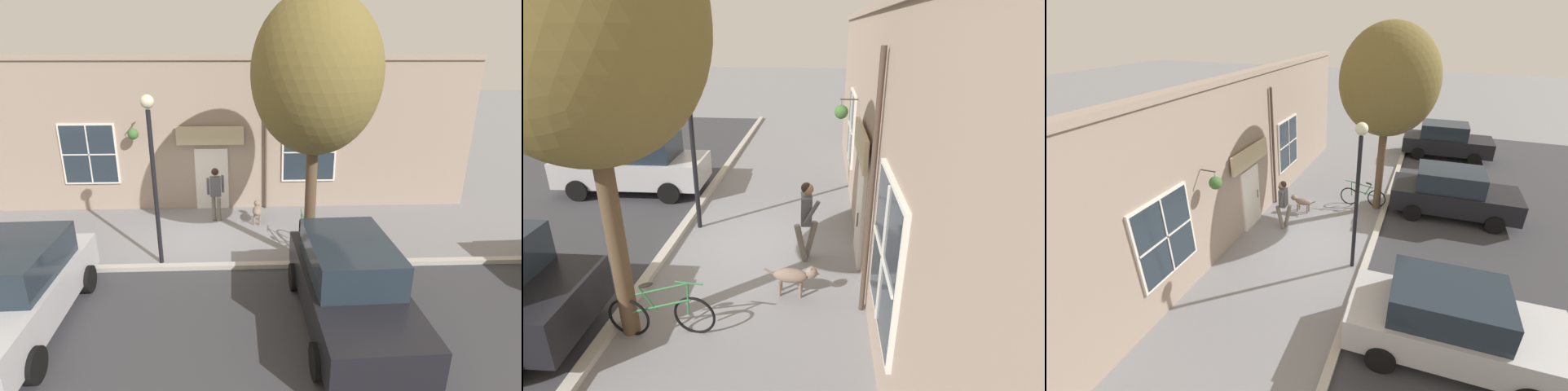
% 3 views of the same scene
% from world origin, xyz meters
% --- Properties ---
extents(ground_plane, '(90.00, 90.00, 0.00)m').
position_xyz_m(ground_plane, '(0.00, 0.00, 0.00)').
color(ground_plane, gray).
extents(curb_and_road, '(10.10, 28.00, 0.12)m').
position_xyz_m(curb_and_road, '(5.85, 0.00, 0.02)').
color(curb_and_road, '#B2ADA3').
rests_on(curb_and_road, ground_plane).
extents(storefront_facade, '(0.95, 18.00, 5.03)m').
position_xyz_m(storefront_facade, '(-2.34, -0.00, 2.51)').
color(storefront_facade, gray).
rests_on(storefront_facade, ground_plane).
extents(pedestrian_walking, '(0.54, 0.55, 1.75)m').
position_xyz_m(pedestrian_walking, '(-1.06, 0.40, 1.06)').
color(pedestrian_walking, '#6B665B').
rests_on(pedestrian_walking, ground_plane).
extents(dog_on_leash, '(1.05, 0.32, 0.64)m').
position_xyz_m(dog_on_leash, '(-0.91, 1.70, 0.41)').
color(dog_on_leash, '#7F6B5B').
rests_on(dog_on_leash, ground_plane).
extents(street_tree_by_curb, '(3.26, 2.93, 6.44)m').
position_xyz_m(street_tree_by_curb, '(1.68, 2.93, 4.57)').
color(street_tree_by_curb, brown).
rests_on(street_tree_by_curb, ground_plane).
extents(leaning_bicycle, '(1.74, 0.24, 1.01)m').
position_xyz_m(leaning_bicycle, '(1.12, 2.94, 0.38)').
color(leaning_bicycle, black).
rests_on(leaning_bicycle, ground_plane).
extents(parked_car_nearest_curb, '(4.34, 2.02, 1.75)m').
position_xyz_m(parked_car_nearest_curb, '(4.20, -3.08, 0.88)').
color(parked_car_nearest_curb, '#B7B7BC').
rests_on(parked_car_nearest_curb, ground_plane).
extents(parked_car_mid_block, '(4.34, 2.02, 1.75)m').
position_xyz_m(parked_car_mid_block, '(4.26, 3.31, 0.88)').
color(parked_car_mid_block, black).
rests_on(parked_car_mid_block, ground_plane).
extents(parked_car_far_end, '(4.34, 2.02, 1.75)m').
position_xyz_m(parked_car_far_end, '(3.99, 9.71, 0.88)').
color(parked_car_far_end, black).
rests_on(parked_car_far_end, ground_plane).
extents(street_lamp, '(0.32, 0.32, 4.24)m').
position_xyz_m(street_lamp, '(1.63, -0.85, 2.82)').
color(street_lamp, black).
rests_on(street_lamp, ground_plane).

